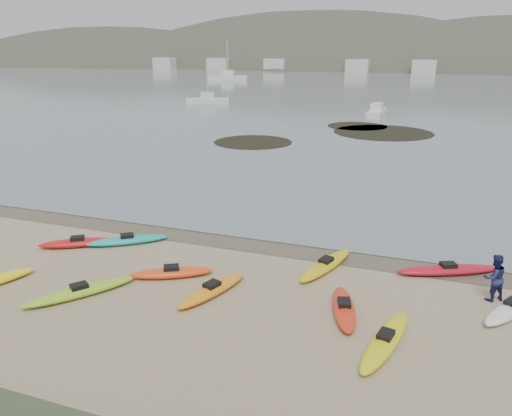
% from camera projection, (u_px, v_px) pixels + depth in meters
% --- Properties ---
extents(ground, '(600.00, 600.00, 0.00)m').
position_uv_depth(ground, '(256.00, 240.00, 22.12)').
color(ground, tan).
rests_on(ground, ground).
extents(wet_sand, '(60.00, 60.00, 0.00)m').
position_uv_depth(wet_sand, '(254.00, 242.00, 21.85)').
color(wet_sand, brown).
rests_on(wet_sand, ground).
extents(water, '(1200.00, 1200.00, 0.00)m').
position_uv_depth(water, '(430.00, 60.00, 290.40)').
color(water, slate).
rests_on(water, ground).
extents(kayaks, '(22.80, 9.49, 0.34)m').
position_uv_depth(kayaks, '(210.00, 277.00, 18.21)').
color(kayaks, yellow).
rests_on(kayaks, ground).
extents(person_east, '(1.01, 0.95, 1.65)m').
position_uv_depth(person_east, '(494.00, 278.00, 16.69)').
color(person_east, navy).
rests_on(person_east, ground).
extents(kelp_mats, '(18.67, 18.94, 0.04)m').
position_uv_depth(kelp_mats, '(346.00, 133.00, 48.70)').
color(kelp_mats, black).
rests_on(kelp_mats, water).
extents(moored_boats, '(105.28, 81.55, 1.32)m').
position_uv_depth(moored_boats, '(407.00, 86.00, 97.58)').
color(moored_boats, silver).
rests_on(moored_boats, ground).
extents(far_town, '(199.00, 5.00, 4.00)m').
position_uv_depth(far_town, '(439.00, 67.00, 149.24)').
color(far_town, beige).
rests_on(far_town, ground).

